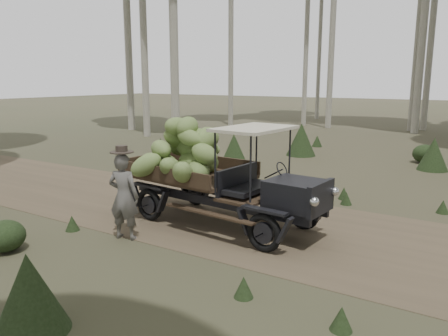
# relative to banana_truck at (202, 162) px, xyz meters

# --- Properties ---
(ground) EXTENTS (120.00, 120.00, 0.00)m
(ground) POSITION_rel_banana_truck_xyz_m (2.77, 0.42, -1.25)
(ground) COLOR #473D2B
(ground) RESTS_ON ground
(dirt_track) EXTENTS (70.00, 4.00, 0.01)m
(dirt_track) POSITION_rel_banana_truck_xyz_m (2.77, 0.42, -1.25)
(dirt_track) COLOR brown
(dirt_track) RESTS_ON ground
(banana_truck) EXTENTS (4.54, 2.27, 2.19)m
(banana_truck) POSITION_rel_banana_truck_xyz_m (0.00, 0.00, 0.00)
(banana_truck) COLOR black
(banana_truck) RESTS_ON ground
(farmer) EXTENTS (0.66, 0.52, 1.73)m
(farmer) POSITION_rel_banana_truck_xyz_m (-0.64, -1.58, -0.43)
(farmer) COLOR #57544F
(farmer) RESTS_ON ground
(undergrowth) EXTENTS (22.66, 21.94, 1.38)m
(undergrowth) POSITION_rel_banana_truck_xyz_m (4.00, -0.35, -0.71)
(undergrowth) COLOR #233319
(undergrowth) RESTS_ON ground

